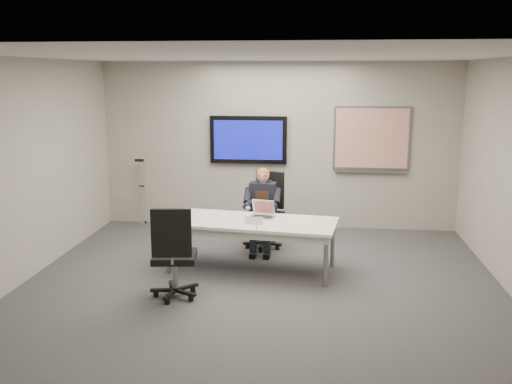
# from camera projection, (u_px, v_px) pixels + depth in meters

# --- Properties ---
(floor) EXTENTS (6.00, 6.00, 0.02)m
(floor) POSITION_uv_depth(u_px,v_px,m) (259.00, 289.00, 6.99)
(floor) COLOR #38383A
(floor) RESTS_ON ground
(ceiling) EXTENTS (6.00, 6.00, 0.02)m
(ceiling) POSITION_uv_depth(u_px,v_px,m) (260.00, 55.00, 6.42)
(ceiling) COLOR silver
(ceiling) RESTS_ON wall_back
(wall_back) EXTENTS (6.00, 0.02, 2.80)m
(wall_back) POSITION_uv_depth(u_px,v_px,m) (278.00, 146.00, 9.63)
(wall_back) COLOR #9A978B
(wall_back) RESTS_ON ground
(wall_front) EXTENTS (6.00, 0.02, 2.80)m
(wall_front) POSITION_uv_depth(u_px,v_px,m) (213.00, 258.00, 3.79)
(wall_front) COLOR #9A978B
(wall_front) RESTS_ON ground
(wall_left) EXTENTS (0.02, 6.00, 2.80)m
(wall_left) POSITION_uv_depth(u_px,v_px,m) (18.00, 173.00, 7.03)
(wall_left) COLOR #9A978B
(wall_left) RESTS_ON ground
(conference_table) EXTENTS (2.33, 1.21, 0.69)m
(conference_table) POSITION_uv_depth(u_px,v_px,m) (252.00, 226.00, 7.58)
(conference_table) COLOR white
(conference_table) RESTS_ON ground
(tv_display) EXTENTS (1.30, 0.09, 0.80)m
(tv_display) POSITION_uv_depth(u_px,v_px,m) (248.00, 140.00, 9.61)
(tv_display) COLOR black
(tv_display) RESTS_ON wall_back
(whiteboard) EXTENTS (1.25, 0.08, 1.10)m
(whiteboard) POSITION_uv_depth(u_px,v_px,m) (372.00, 139.00, 9.40)
(whiteboard) COLOR gray
(whiteboard) RESTS_ON wall_back
(office_chair_far) EXTENTS (0.70, 0.70, 1.14)m
(office_chair_far) POSITION_uv_depth(u_px,v_px,m) (265.00, 224.00, 8.65)
(office_chair_far) COLOR black
(office_chair_far) RESTS_ON ground
(office_chair_near) EXTENTS (0.60, 0.60, 1.13)m
(office_chair_near) POSITION_uv_depth(u_px,v_px,m) (175.00, 270.00, 6.66)
(office_chair_near) COLOR black
(office_chair_near) RESTS_ON ground
(seated_person) EXTENTS (0.40, 0.69, 1.24)m
(seated_person) POSITION_uv_depth(u_px,v_px,m) (262.00, 219.00, 8.38)
(seated_person) COLOR #1D2331
(seated_person) RESTS_ON office_chair_far
(crutch) EXTENTS (0.32, 0.50, 1.24)m
(crutch) POSITION_uv_depth(u_px,v_px,m) (142.00, 191.00, 9.87)
(crutch) COLOR #A6A8AE
(crutch) RESTS_ON ground
(laptop) EXTENTS (0.35, 0.35, 0.22)m
(laptop) POSITION_uv_depth(u_px,v_px,m) (263.00, 213.00, 7.74)
(laptop) COLOR silver
(laptop) RESTS_ON conference_table
(name_tent) EXTENTS (0.23, 0.07, 0.09)m
(name_tent) POSITION_uv_depth(u_px,v_px,m) (254.00, 220.00, 7.38)
(name_tent) COLOR silver
(name_tent) RESTS_ON conference_table
(pen) EXTENTS (0.01, 0.14, 0.01)m
(pen) POSITION_uv_depth(u_px,v_px,m) (257.00, 227.00, 7.22)
(pen) COLOR black
(pen) RESTS_ON conference_table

